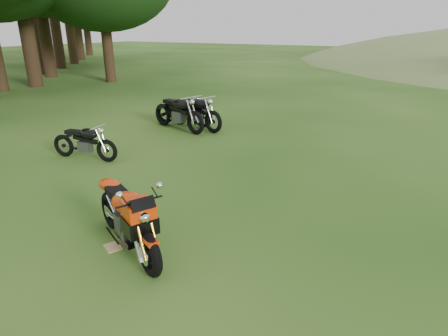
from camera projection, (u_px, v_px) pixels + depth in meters
The scene contains 8 objects.
ground at pixel (230, 236), 5.48m from camera, with size 120.00×120.00×0.00m, color #1A420E.
treeline at pixel (94, 70), 27.10m from camera, with size 28.00×32.00×14.00m, color black, non-canonical shape.
sport_motorcycle at pixel (126, 211), 4.98m from camera, with size 1.90×0.47×1.14m, color red, non-canonical shape.
plywood_board at pixel (113, 247), 5.19m from camera, with size 0.25×0.20×0.02m, color tan.
vintage_moto_a at pixel (84, 141), 8.52m from camera, with size 1.66×0.38×0.87m, color black, non-canonical shape.
vintage_moto_b at pixel (195, 111), 11.09m from camera, with size 2.06×0.48×1.08m, color black, non-canonical shape.
vintage_moto_c at pixel (178, 111), 10.97m from camera, with size 2.10×0.49×1.11m, color black, non-canonical shape.
vintage_moto_d at pixel (184, 109), 11.50m from camera, with size 1.89×0.44×1.00m, color black, non-canonical shape.
Camera 1 is at (2.37, -4.15, 2.86)m, focal length 30.00 mm.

